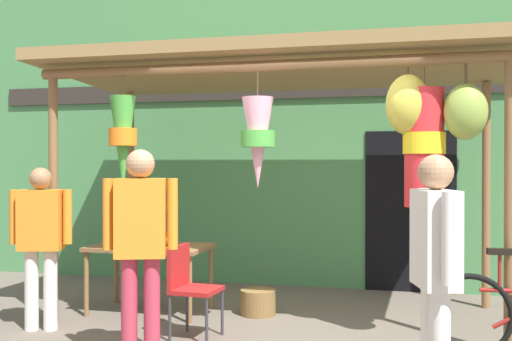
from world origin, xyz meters
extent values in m
plane|color=#60564C|center=(0.00, 0.00, 0.00)|extent=(30.00, 30.00, 0.00)
cube|color=#47844C|center=(0.00, 2.62, 2.07)|extent=(10.13, 0.25, 4.13)
cube|color=#2D2823|center=(0.00, 2.47, 2.56)|extent=(9.12, 0.04, 0.24)
cube|color=black|center=(1.14, 2.48, 1.00)|extent=(1.10, 0.03, 2.00)
cylinder|color=brown|center=(-2.32, 0.06, 1.24)|extent=(0.09, 0.09, 2.49)
cylinder|color=brown|center=(1.96, 0.06, 1.24)|extent=(0.09, 0.09, 2.49)
cylinder|color=brown|center=(-2.32, 1.81, 1.24)|extent=(0.09, 0.09, 2.49)
cylinder|color=brown|center=(1.96, 1.81, 1.24)|extent=(0.09, 0.09, 2.49)
cylinder|color=brown|center=(-0.18, 0.06, 2.49)|extent=(4.47, 0.10, 0.10)
cylinder|color=brown|center=(-0.18, 1.81, 2.64)|extent=(4.47, 0.10, 0.10)
cube|color=olive|center=(-0.18, 0.93, 2.61)|extent=(4.77, 2.25, 0.23)
cylinder|color=brown|center=(-1.53, 0.01, 2.34)|extent=(0.01, 0.01, 0.19)
cone|color=green|center=(-1.53, 0.01, 1.78)|extent=(0.25, 0.25, 0.94)
cylinder|color=orange|center=(-1.53, 0.01, 1.85)|extent=(0.27, 0.27, 0.17)
cylinder|color=brown|center=(-0.20, 0.03, 2.32)|extent=(0.01, 0.01, 0.24)
cone|color=pink|center=(-0.20, 0.03, 1.78)|extent=(0.29, 0.29, 0.83)
cylinder|color=green|center=(-0.20, 0.03, 1.82)|extent=(0.31, 0.31, 0.15)
cylinder|color=brown|center=(1.27, 0.16, 2.34)|extent=(0.01, 0.01, 0.19)
cylinder|color=red|center=(1.27, 0.16, 1.73)|extent=(0.34, 0.34, 1.04)
cylinder|color=yellow|center=(1.27, 0.16, 1.77)|extent=(0.37, 0.37, 0.19)
cylinder|color=#4C3D23|center=(1.61, 0.06, 2.35)|extent=(0.02, 0.02, 0.17)
ellipsoid|color=#89A842|center=(1.61, 0.06, 2.03)|extent=(0.36, 0.31, 0.48)
cylinder|color=#4C3D23|center=(1.13, 0.12, 2.40)|extent=(0.02, 0.02, 0.07)
ellipsoid|color=gold|center=(1.13, 0.12, 2.11)|extent=(0.38, 0.32, 0.53)
cube|color=brown|center=(-1.55, 0.69, 0.70)|extent=(1.24, 0.77, 0.04)
cylinder|color=brown|center=(-2.12, 0.36, 0.34)|extent=(0.05, 0.05, 0.68)
cylinder|color=brown|center=(-0.98, 0.36, 0.34)|extent=(0.05, 0.05, 0.68)
cylinder|color=brown|center=(-2.12, 1.03, 0.34)|extent=(0.05, 0.05, 0.68)
cylinder|color=brown|center=(-0.98, 1.03, 0.34)|extent=(0.05, 0.05, 0.68)
ellipsoid|color=orange|center=(-1.57, 0.73, 0.79)|extent=(0.62, 0.43, 0.15)
ellipsoid|color=pink|center=(-1.48, 0.69, 0.80)|extent=(0.28, 0.22, 0.11)
cube|color=#AD1E1E|center=(-0.74, -0.12, 0.44)|extent=(0.43, 0.43, 0.04)
cube|color=#AD1E1E|center=(-0.92, -0.11, 0.64)|extent=(0.07, 0.40, 0.40)
cylinder|color=#333338|center=(-0.57, -0.32, 0.22)|extent=(0.03, 0.03, 0.44)
cylinder|color=#333338|center=(-0.54, 0.04, 0.22)|extent=(0.03, 0.03, 0.44)
cylinder|color=#333338|center=(-0.93, -0.29, 0.22)|extent=(0.03, 0.03, 0.44)
cylinder|color=#333338|center=(-0.90, 0.07, 0.22)|extent=(0.03, 0.03, 0.44)
cylinder|color=brown|center=(-0.41, 0.87, 0.13)|extent=(0.37, 0.37, 0.26)
torus|color=black|center=(1.64, -0.05, 0.33)|extent=(0.71, 0.10, 0.71)
cylinder|color=maroon|center=(1.87, -0.03, 0.71)|extent=(0.03, 0.03, 0.30)
cube|color=black|center=(1.87, -0.03, 0.87)|extent=(0.20, 0.09, 0.05)
cube|color=silver|center=(1.32, -1.41, 1.12)|extent=(0.32, 0.44, 0.61)
cylinder|color=silver|center=(1.39, -1.66, 1.15)|extent=(0.08, 0.08, 0.55)
cylinder|color=silver|center=(1.25, -1.17, 1.15)|extent=(0.08, 0.08, 0.55)
sphere|color=tan|center=(1.32, -1.41, 1.54)|extent=(0.22, 0.22, 0.22)
cylinder|color=#B23347|center=(-1.02, -0.92, 0.42)|extent=(0.13, 0.13, 0.84)
cylinder|color=#B23347|center=(-0.85, -0.86, 0.42)|extent=(0.13, 0.13, 0.84)
cube|color=orange|center=(-0.93, -0.89, 1.16)|extent=(0.45, 0.34, 0.63)
cylinder|color=orange|center=(-1.17, -0.97, 1.19)|extent=(0.08, 0.08, 0.57)
cylinder|color=orange|center=(-0.69, -0.80, 1.19)|extent=(0.08, 0.08, 0.57)
sphere|color=tan|center=(-0.93, -0.89, 1.59)|extent=(0.23, 0.23, 0.23)
cylinder|color=silver|center=(-2.36, -0.25, 0.38)|extent=(0.13, 0.13, 0.77)
cylinder|color=silver|center=(-2.18, -0.21, 0.38)|extent=(0.13, 0.13, 0.77)
cube|color=orange|center=(-2.27, -0.23, 1.06)|extent=(0.44, 0.32, 0.58)
cylinder|color=orange|center=(-2.52, -0.30, 1.09)|extent=(0.08, 0.08, 0.52)
cylinder|color=orange|center=(-2.02, -0.17, 1.09)|extent=(0.08, 0.08, 0.52)
sphere|color=#9E704C|center=(-2.27, -0.23, 1.45)|extent=(0.21, 0.21, 0.21)
camera|label=1|loc=(1.19, -5.47, 1.59)|focal=43.69mm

